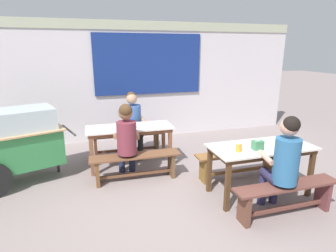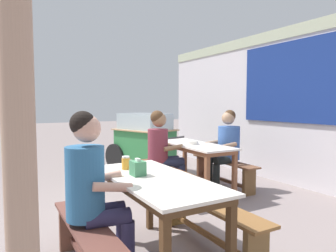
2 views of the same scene
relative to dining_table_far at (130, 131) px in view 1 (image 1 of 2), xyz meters
The scene contains 15 objects.
ground_plane 1.59m from the dining_table_far, 63.29° to the right, with size 40.00×40.00×0.00m, color gray.
backdrop_wall 1.97m from the dining_table_far, 68.91° to the left, with size 7.58×0.23×2.71m.
dining_table_far is the anchor object (origin of this frame).
dining_table_near 2.27m from the dining_table_far, 43.17° to the right, with size 1.50×0.68×0.76m.
bench_far_back 0.70m from the dining_table_far, 88.73° to the left, with size 1.48×0.30×0.44m.
bench_far_front 0.70m from the dining_table_far, 91.27° to the right, with size 1.47×0.35×0.44m.
bench_near_back 1.95m from the dining_table_far, 30.26° to the right, with size 1.48×0.28×0.44m.
bench_near_front 2.73m from the dining_table_far, 52.26° to the right, with size 1.45×0.27×0.44m.
food_cart 1.76m from the dining_table_far, behind, with size 1.72×1.25×1.19m.
person_near_front 2.62m from the dining_table_far, 52.45° to the right, with size 0.45×0.53×1.34m.
person_center_facing 0.55m from the dining_table_far, 74.81° to the left, with size 0.46×0.56×1.29m.
person_left_back_turned 0.53m from the dining_table_far, 104.47° to the right, with size 0.45×0.58×1.29m.
tissue_box 2.24m from the dining_table_far, 47.55° to the right, with size 0.14×0.11×0.15m.
condiment_jar 2.06m from the dining_table_far, 53.52° to the right, with size 0.08×0.08×0.13m.
soup_bowl 0.12m from the dining_table_far, 69.93° to the right, with size 0.18×0.18×0.05m, color silver.
Camera 1 is at (-1.34, -3.40, 2.09)m, focal length 29.15 mm.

